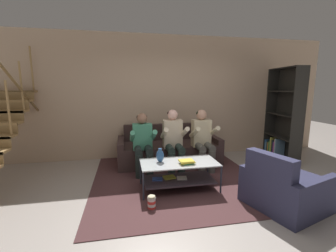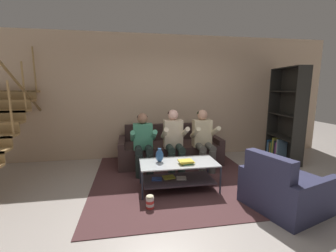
{
  "view_description": "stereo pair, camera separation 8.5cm",
  "coord_description": "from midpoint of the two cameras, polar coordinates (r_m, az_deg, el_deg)",
  "views": [
    {
      "loc": [
        -0.92,
        -2.95,
        1.69
      ],
      "look_at": [
        -0.17,
        0.96,
        1.0
      ],
      "focal_mm": 24.0,
      "sensor_mm": 36.0,
      "label": 1
    },
    {
      "loc": [
        -0.84,
        -2.97,
        1.69
      ],
      "look_at": [
        -0.17,
        0.96,
        1.0
      ],
      "focal_mm": 24.0,
      "sensor_mm": 36.0,
      "label": 2
    }
  ],
  "objects": [
    {
      "name": "vase",
      "position": [
        3.73,
        -1.51,
        -7.52
      ],
      "size": [
        0.13,
        0.13,
        0.23
      ],
      "color": "#295186",
      "rests_on": "coffee_table"
    },
    {
      "name": "back_partition",
      "position": [
        5.5,
        -0.48,
        7.33
      ],
      "size": [
        8.4,
        0.12,
        2.9
      ],
      "primitive_type": "cube",
      "color": "#CBAC8E",
      "rests_on": "ground"
    },
    {
      "name": "person_seated_right",
      "position": [
        4.68,
        9.53,
        -2.84
      ],
      "size": [
        0.5,
        0.58,
        1.23
      ],
      "color": "#53524A",
      "rests_on": "ground"
    },
    {
      "name": "bookshelf",
      "position": [
        5.94,
        27.97,
        0.43
      ],
      "size": [
        0.41,
        1.1,
        2.13
      ],
      "color": "black",
      "rests_on": "ground"
    },
    {
      "name": "couch",
      "position": [
        5.14,
        0.8,
        -6.06
      ],
      "size": [
        2.24,
        0.95,
        0.82
      ],
      "color": "#3C2B2A",
      "rests_on": "ground"
    },
    {
      "name": "person_seated_left",
      "position": [
        4.44,
        -5.76,
        -3.74
      ],
      "size": [
        0.5,
        0.58,
        1.18
      ],
      "color": "black",
      "rests_on": "ground"
    },
    {
      "name": "area_rug",
      "position": [
        4.46,
        2.17,
        -12.38
      ],
      "size": [
        3.0,
        3.36,
        0.01
      ],
      "color": "#4A2C2D",
      "rests_on": "ground"
    },
    {
      "name": "person_seated_middle",
      "position": [
        4.52,
        2.09,
        -3.09
      ],
      "size": [
        0.5,
        0.58,
        1.24
      ],
      "color": "#222F2A",
      "rests_on": "ground"
    },
    {
      "name": "coffee_table",
      "position": [
        3.81,
        3.18,
        -11.38
      ],
      "size": [
        1.27,
        0.61,
        0.47
      ],
      "color": "silver",
      "rests_on": "ground"
    },
    {
      "name": "popcorn_tub",
      "position": [
        3.33,
        -3.82,
        -18.65
      ],
      "size": [
        0.11,
        0.11,
        0.2
      ],
      "color": "red",
      "rests_on": "ground"
    },
    {
      "name": "book_stack",
      "position": [
        3.68,
        5.31,
        -9.04
      ],
      "size": [
        0.26,
        0.19,
        0.06
      ],
      "color": "#358755",
      "rests_on": "coffee_table"
    },
    {
      "name": "armchair",
      "position": [
        3.66,
        27.96,
        -14.07
      ],
      "size": [
        1.14,
        1.15,
        0.83
      ],
      "color": "#2E2F4C",
      "rests_on": "ground"
    },
    {
      "name": "ground",
      "position": [
        3.52,
        6.35,
        -18.91
      ],
      "size": [
        16.8,
        16.8,
        0.0
      ],
      "primitive_type": "plane",
      "color": "#ACA199"
    }
  ]
}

